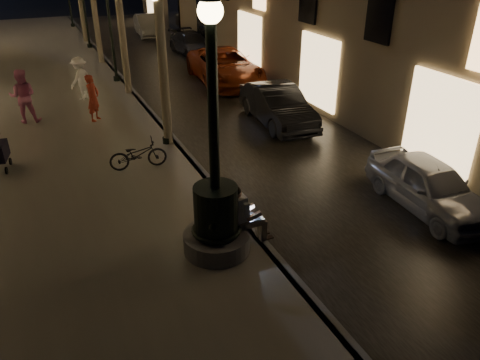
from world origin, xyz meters
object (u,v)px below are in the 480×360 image
lamp_curb_a (160,47)px  pedestrian_pink (23,96)px  pedestrian_white (80,78)px  car_second (278,105)px  car_third (225,67)px  car_fifth (148,25)px  car_rear (192,43)px  car_front (429,185)px  fountain_lamppost (216,208)px  bicycle (138,154)px  seated_man_laptop (243,213)px  pedestrian_red (93,98)px  lamp_curb_b (108,11)px

lamp_curb_a → pedestrian_pink: 5.97m
pedestrian_pink → pedestrian_white: bearing=-127.3°
car_second → car_third: bearing=90.9°
car_fifth → car_rear: bearing=-77.1°
car_front → car_second: 6.83m
car_second → car_fifth: car_fifth is taller
car_second → car_rear: car_second is taller
lamp_curb_a → pedestrian_pink: lamp_curb_a is taller
car_fifth → car_front: bearing=-83.3°
lamp_curb_a → car_second: bearing=7.1°
pedestrian_white → fountain_lamppost: bearing=51.9°
car_fifth → car_second: bearing=-84.7°
fountain_lamppost → bicycle: bearing=96.9°
seated_man_laptop → pedestrian_white: size_ratio=0.83×
car_front → pedestrian_red: bearing=129.0°
car_fifth → pedestrian_pink: pedestrian_pink is taller
car_rear → car_fifth: 6.65m
pedestrian_white → bicycle: (0.53, -7.29, -0.42)m
seated_man_laptop → lamp_curb_a: (0.09, 6.00, 2.30)m
car_rear → pedestrian_white: pedestrian_white is taller
car_front → pedestrian_red: pedestrian_red is taller
fountain_lamppost → bicycle: 4.64m
pedestrian_pink → car_front: bearing=142.2°
fountain_lamppost → car_second: (5.00, 6.53, -0.52)m
bicycle → lamp_curb_a: bearing=-35.4°
lamp_curb_b → bicycle: 9.87m
car_rear → pedestrian_pink: (-9.22, -8.65, 0.53)m
fountain_lamppost → pedestrian_red: 9.16m
seated_man_laptop → lamp_curb_b: (0.09, 14.00, 2.30)m
lamp_curb_b → car_rear: 7.46m
pedestrian_red → bicycle: 4.57m
seated_man_laptop → bicycle: bearing=104.3°
pedestrian_red → car_rear: bearing=2.2°
pedestrian_pink → fountain_lamppost: bearing=119.5°
car_fifth → pedestrian_red: size_ratio=2.59×
seated_man_laptop → car_second: bearing=56.1°
lamp_curb_b → bicycle: size_ratio=2.99×
seated_man_laptop → car_front: seated_man_laptop is taller
pedestrian_white → seated_man_laptop: bearing=54.8°
lamp_curb_b → car_front: bearing=-71.2°
car_second → pedestrian_red: size_ratio=2.55×
lamp_curb_a → car_second: (4.30, 0.53, -2.54)m
fountain_lamppost → lamp_curb_a: fountain_lamppost is taller
seated_man_laptop → bicycle: (-1.16, 4.57, -0.31)m
seated_man_laptop → car_rear: size_ratio=0.34×
car_fifth → pedestrian_pink: bearing=-113.1°
lamp_curb_a → car_rear: (5.26, 12.59, -2.63)m
car_front → bicycle: (-6.11, 4.84, -0.01)m
lamp_curb_b → pedestrian_red: (-1.72, -4.90, -2.21)m
seated_man_laptop → lamp_curb_a: 6.43m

